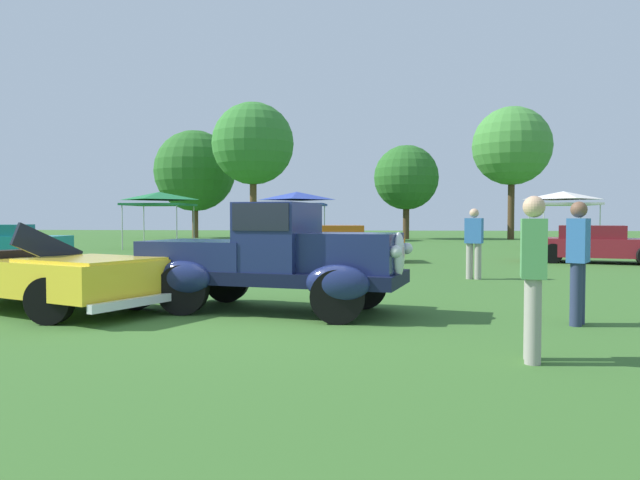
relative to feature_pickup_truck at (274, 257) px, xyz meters
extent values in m
plane|color=#386628|center=(-0.10, -0.58, -0.86)|extent=(120.00, 120.00, 0.00)
cube|color=black|center=(-0.04, 0.01, -0.30)|extent=(4.31, 2.34, 0.20)
cube|color=navy|center=(1.15, -0.27, 0.08)|extent=(1.72, 1.41, 0.60)
ellipsoid|color=silver|center=(1.91, -0.45, 0.06)|extent=(0.27, 0.54, 0.68)
cube|color=navy|center=(0.07, -0.02, 0.32)|extent=(1.27, 1.56, 1.04)
cube|color=black|center=(0.07, -0.02, 0.62)|extent=(1.19, 1.57, 0.40)
cube|color=navy|center=(-1.16, 0.27, 0.00)|extent=(2.05, 1.78, 0.48)
ellipsoid|color=navy|center=(1.38, 0.42, -0.30)|extent=(0.98, 0.56, 0.52)
ellipsoid|color=navy|center=(1.05, -0.99, -0.30)|extent=(0.98, 0.56, 0.52)
ellipsoid|color=navy|center=(-1.00, 0.98, -0.30)|extent=(0.98, 0.56, 0.52)
ellipsoid|color=navy|center=(-1.33, -0.43, -0.30)|extent=(0.98, 0.56, 0.52)
sphere|color=silver|center=(2.05, -0.03, 0.14)|extent=(0.18, 0.18, 0.18)
sphere|color=silver|center=(1.85, -0.89, 0.14)|extent=(0.18, 0.18, 0.18)
cylinder|color=black|center=(1.38, 0.42, -0.48)|extent=(0.76, 0.24, 0.76)
cylinder|color=black|center=(1.05, -0.99, -0.48)|extent=(0.76, 0.24, 0.76)
cylinder|color=black|center=(-1.00, 0.98, -0.48)|extent=(0.76, 0.24, 0.76)
cylinder|color=black|center=(-1.33, -0.43, -0.48)|extent=(0.76, 0.24, 0.76)
cube|color=yellow|center=(-3.81, -0.13, -0.29)|extent=(4.64, 3.37, 0.52)
cube|color=yellow|center=(-2.66, -0.66, -0.09)|extent=(2.19, 2.04, 0.20)
cube|color=black|center=(-3.56, -0.25, 0.13)|extent=(0.58, 1.16, 0.82)
cube|color=black|center=(-4.18, 0.04, -0.05)|extent=(0.76, 1.21, 0.28)
cube|color=silver|center=(-1.77, -1.08, -0.58)|extent=(0.78, 1.54, 0.12)
cylinder|color=black|center=(-2.23, -0.01, -0.53)|extent=(0.66, 0.20, 0.66)
cylinder|color=black|center=(-2.88, -1.41, -0.53)|extent=(0.66, 0.20, 0.66)
cylinder|color=black|center=(-4.69, 1.13, -0.53)|extent=(0.66, 0.20, 0.66)
cube|color=teal|center=(-12.10, 11.61, -0.36)|extent=(4.61, 1.92, 0.60)
cylinder|color=black|center=(-10.70, 10.91, -0.54)|extent=(0.64, 0.22, 0.64)
cube|color=orange|center=(0.45, 10.51, -0.36)|extent=(4.23, 2.14, 0.60)
cube|color=#BB5914|center=(0.29, 10.50, 0.14)|extent=(1.94, 1.64, 0.44)
cylinder|color=black|center=(1.75, 9.89, -0.54)|extent=(0.64, 0.22, 0.64)
cylinder|color=black|center=(-0.67, 9.61, -0.54)|extent=(0.64, 0.22, 0.64)
cube|color=maroon|center=(8.83, 10.82, -0.36)|extent=(4.80, 2.95, 0.60)
cube|color=maroon|center=(8.66, 10.87, 0.14)|extent=(2.32, 1.97, 0.44)
cylinder|color=black|center=(7.31, 10.49, -0.54)|extent=(0.64, 0.22, 0.64)
cylinder|color=#283351|center=(4.37, -0.71, -0.43)|extent=(0.16, 0.16, 0.86)
cylinder|color=#283351|center=(4.28, -0.88, -0.43)|extent=(0.16, 0.16, 0.86)
cube|color=#336BB2|center=(4.33, -0.80, 0.30)|extent=(0.40, 0.47, 0.60)
sphere|color=brown|center=(4.33, -0.80, 0.72)|extent=(0.22, 0.22, 0.22)
cylinder|color=#9E998E|center=(3.14, -3.07, -0.43)|extent=(0.16, 0.16, 0.86)
cylinder|color=#9E998E|center=(3.17, -2.88, -0.43)|extent=(0.16, 0.16, 0.86)
cube|color=#4C9351|center=(3.16, -2.97, 0.30)|extent=(0.31, 0.44, 0.60)
sphere|color=tan|center=(3.16, -2.97, 0.72)|extent=(0.22, 0.22, 0.22)
cylinder|color=#9E998E|center=(4.03, 5.18, -0.43)|extent=(0.16, 0.16, 0.86)
cylinder|color=#9E998E|center=(3.85, 5.26, -0.43)|extent=(0.16, 0.16, 0.86)
cube|color=#336BB2|center=(3.94, 5.22, 0.30)|extent=(0.46, 0.38, 0.60)
sphere|color=tan|center=(3.94, 5.22, 0.72)|extent=(0.22, 0.22, 0.22)
cylinder|color=#B7B7BC|center=(-7.39, 19.72, 0.16)|extent=(0.05, 0.05, 2.05)
cylinder|color=#B7B7BC|center=(-7.39, 17.13, 0.16)|extent=(0.05, 0.05, 2.05)
cylinder|color=#B7B7BC|center=(-9.97, 19.72, 0.16)|extent=(0.05, 0.05, 2.05)
cylinder|color=#B7B7BC|center=(-9.97, 17.13, 0.16)|extent=(0.05, 0.05, 2.05)
cube|color=#1E703D|center=(-8.68, 18.43, 1.24)|extent=(2.87, 2.87, 0.10)
pyramid|color=#1E703D|center=(-8.68, 18.43, 1.66)|extent=(2.81, 2.81, 0.38)
cylinder|color=#B7B7BC|center=(-0.86, 20.12, 0.16)|extent=(0.05, 0.05, 2.05)
cylinder|color=#B7B7BC|center=(-0.86, 17.66, 0.16)|extent=(0.05, 0.05, 2.05)
cylinder|color=#B7B7BC|center=(-3.31, 20.12, 0.16)|extent=(0.05, 0.05, 2.05)
cylinder|color=#B7B7BC|center=(-3.31, 17.66, 0.16)|extent=(0.05, 0.05, 2.05)
cube|color=#2D429E|center=(-2.09, 18.89, 1.24)|extent=(2.73, 2.73, 0.10)
pyramid|color=#2D429E|center=(-2.09, 18.89, 1.66)|extent=(2.67, 2.67, 0.38)
cylinder|color=#B7B7BC|center=(11.62, 20.60, 0.16)|extent=(0.05, 0.05, 2.05)
cylinder|color=#B7B7BC|center=(11.62, 18.15, 0.16)|extent=(0.05, 0.05, 2.05)
cylinder|color=#B7B7BC|center=(9.17, 20.60, 0.16)|extent=(0.05, 0.05, 2.05)
cylinder|color=#B7B7BC|center=(9.17, 18.15, 0.16)|extent=(0.05, 0.05, 2.05)
cube|color=silver|center=(10.39, 19.38, 1.24)|extent=(2.72, 2.72, 0.10)
pyramid|color=silver|center=(10.39, 19.38, 1.66)|extent=(2.66, 2.66, 0.38)
cylinder|color=brown|center=(-11.45, 33.18, 0.78)|extent=(0.44, 0.44, 3.28)
sphere|color=#286623|center=(-11.45, 33.18, 4.04)|extent=(5.89, 5.89, 5.89)
cylinder|color=brown|center=(-6.16, 28.50, 1.54)|extent=(0.44, 0.44, 4.80)
sphere|color=#337A2D|center=(-6.16, 28.50, 5.38)|extent=(5.27, 5.27, 5.27)
cylinder|color=#47331E|center=(3.84, 32.23, 0.66)|extent=(0.44, 0.44, 3.03)
sphere|color=#286623|center=(3.84, 32.23, 3.40)|extent=(4.47, 4.47, 4.47)
cylinder|color=#47331E|center=(10.88, 31.95, 1.58)|extent=(0.44, 0.44, 4.87)
sphere|color=#428938|center=(10.88, 31.95, 5.47)|extent=(5.28, 5.28, 5.28)
camera|label=1|loc=(1.53, -9.10, 0.61)|focal=33.14mm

